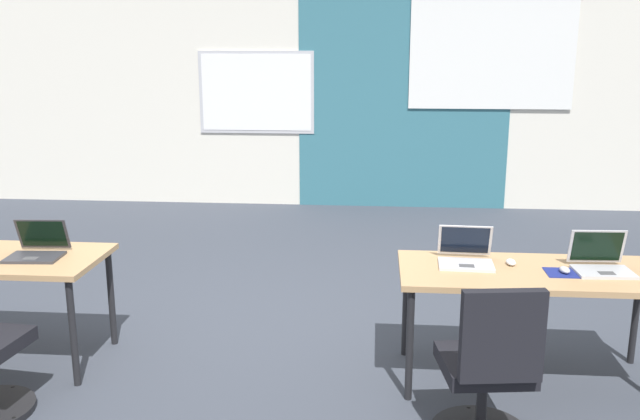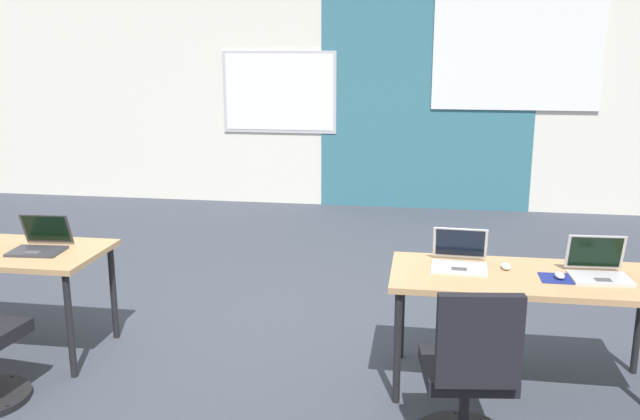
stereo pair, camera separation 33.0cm
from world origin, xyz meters
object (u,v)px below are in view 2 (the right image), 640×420
laptop_near_left_inner (40,243)px  chair_near_right_inner (469,384)px  desk_near_right (527,285)px  mouse_near_right_end (560,275)px  mouse_near_right_inner (506,266)px  laptop_near_right_inner (459,259)px  laptop_near_right_end (598,269)px

laptop_near_left_inner → chair_near_right_inner: bearing=-19.2°
desk_near_right → mouse_near_right_end: size_ratio=15.80×
mouse_near_right_inner → chair_near_right_inner: 0.95m
mouse_near_right_end → laptop_near_right_inner: bearing=166.1°
laptop_near_right_end → chair_near_right_inner: bearing=-137.5°
desk_near_right → laptop_near_left_inner: size_ratio=4.58×
mouse_near_right_end → laptop_near_right_inner: laptop_near_right_inner is taller
desk_near_right → laptop_near_right_end: 0.41m
laptop_near_left_inner → laptop_near_right_inner: size_ratio=1.01×
laptop_near_left_inner → chair_near_right_inner: laptop_near_left_inner is taller
desk_near_right → laptop_near_right_end: (0.40, 0.02, 0.11)m
laptop_near_left_inner → laptop_near_right_inner: 2.71m
chair_near_right_inner → mouse_near_right_inner: bearing=-114.1°
desk_near_right → mouse_near_right_end: bearing=-13.7°
mouse_near_right_end → desk_near_right: bearing=166.3°
laptop_near_right_end → mouse_near_right_inner: 0.52m
desk_near_right → laptop_near_right_inner: 0.42m
chair_near_right_inner → laptop_near_right_inner: bearing=-95.7°
chair_near_right_inner → laptop_near_left_inner: bearing=-23.1°
desk_near_right → mouse_near_right_inner: 0.17m
laptop_near_left_inner → laptop_near_right_inner: (2.71, 0.08, -0.00)m
desk_near_right → chair_near_right_inner: size_ratio=1.74×
desk_near_right → mouse_near_right_inner: mouse_near_right_inner is taller
desk_near_right → mouse_near_right_end: 0.19m
mouse_near_right_inner → chair_near_right_inner: (-0.25, -0.84, -0.36)m
laptop_near_right_end → desk_near_right: bearing=-179.3°
laptop_near_right_end → mouse_near_right_end: laptop_near_right_end is taller
laptop_near_right_inner → chair_near_right_inner: 0.93m
desk_near_right → laptop_near_left_inner: bearing=179.7°
laptop_near_right_inner → mouse_near_right_inner: size_ratio=3.38×
laptop_near_right_inner → chair_near_right_inner: bearing=-85.5°
laptop_near_right_end → mouse_near_right_end: (-0.23, -0.06, -0.03)m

